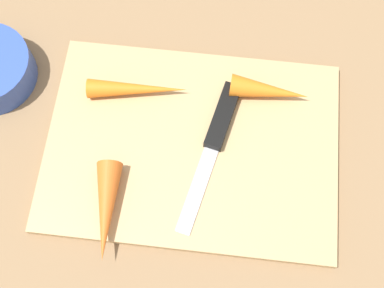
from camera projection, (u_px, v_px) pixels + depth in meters
ground_plane at (192, 147)px, 0.63m from camera, size 1.40×1.40×0.00m
cutting_board at (192, 146)px, 0.62m from camera, size 0.36×0.26×0.01m
knife at (220, 125)px, 0.62m from camera, size 0.06×0.20×0.01m
carrot_medium at (106, 211)px, 0.57m from camera, size 0.04×0.12×0.03m
carrot_longest at (137, 89)px, 0.63m from camera, size 0.13×0.04×0.02m
carrot_shortest at (269, 91)px, 0.63m from camera, size 0.10×0.03×0.03m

